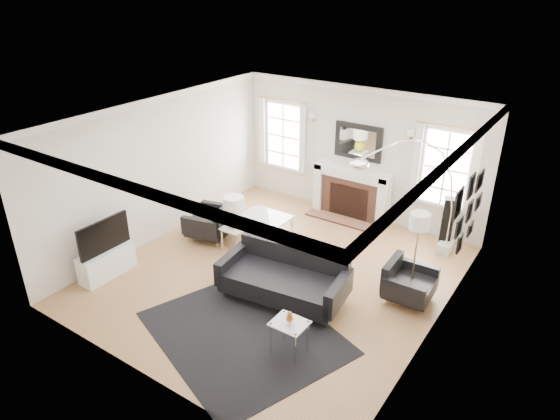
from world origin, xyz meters
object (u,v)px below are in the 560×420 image
Objects in this scene: armchair_right at (407,283)px; gourd_lamp at (234,210)px; sofa at (285,278)px; coffee_table at (261,220)px; fireplace at (351,194)px; arc_floor_lamp at (407,193)px; armchair_left at (213,223)px.

gourd_lamp reaches higher than armchair_right.
sofa is 2.23× the size of coffee_table.
arc_floor_lamp is at bearing -31.15° from fireplace.
gourd_lamp is at bearing -174.82° from armchair_right.
armchair_left is (-1.82, -2.41, -0.20)m from fireplace.
arc_floor_lamp reaches higher than coffee_table.
armchair_right reaches higher than coffee_table.
sofa reaches higher than armchair_left.
coffee_table is (-1.02, -1.87, -0.15)m from fireplace.
arc_floor_lamp is at bearing 66.64° from sofa.
gourd_lamp is at bearing -101.43° from coffee_table.
sofa is 2.55× the size of armchair_right.
armchair_left is 1.24× the size of armchair_right.
gourd_lamp is (0.67, -0.13, 0.50)m from armchair_left.
arc_floor_lamp is at bearing 20.56° from coffee_table.
armchair_left is 1.09× the size of coffee_table.
fireplace is at bearing 148.85° from arc_floor_lamp.
arc_floor_lamp is (3.34, 1.49, 0.93)m from armchair_left.
arc_floor_lamp reaches higher than armchair_right.
sofa is 2.05× the size of armchair_left.
armchair_right is at bearing -64.54° from arc_floor_lamp.
armchair_left is at bearing -155.95° from arc_floor_lamp.
gourd_lamp reaches higher than armchair_left.
armchair_left is at bearing -127.12° from fireplace.
armchair_right is 0.36× the size of arc_floor_lamp.
arc_floor_lamp is (1.52, -0.92, 0.72)m from fireplace.
fireplace is 2.14m from coffee_table.
sofa is at bearing -113.36° from arc_floor_lamp.
gourd_lamp is (-1.65, 0.76, 0.48)m from sofa.
arc_floor_lamp reaches higher than armchair_left.
fireplace is 2.80m from gourd_lamp.
fireplace is at bearing 52.88° from armchair_left.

